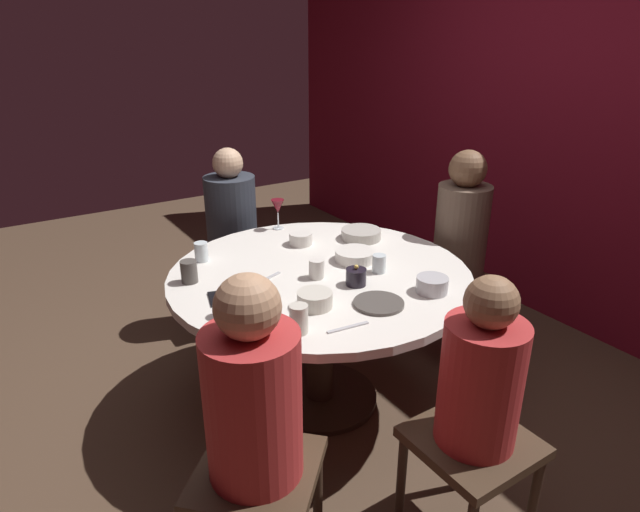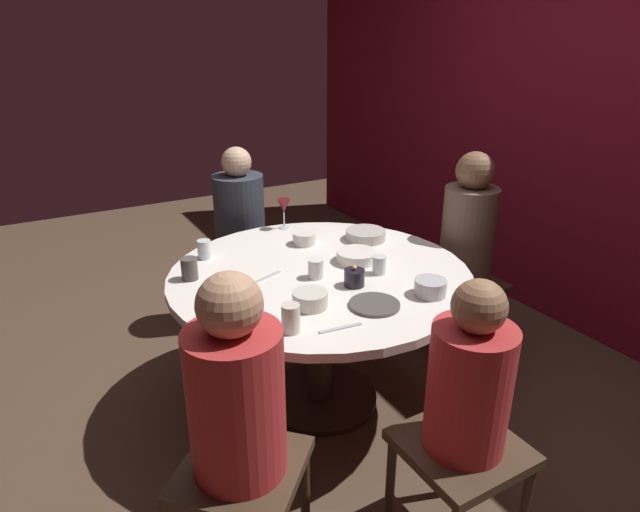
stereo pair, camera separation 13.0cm
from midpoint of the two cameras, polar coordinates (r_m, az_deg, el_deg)
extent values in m
plane|color=#4C3828|center=(2.99, -1.29, -14.76)|extent=(8.00, 8.00, 0.00)
cube|color=maroon|center=(3.74, 24.17, 12.79)|extent=(6.00, 0.10, 2.60)
cylinder|color=silver|center=(2.61, -1.43, -2.04)|extent=(1.45, 1.45, 0.04)
cylinder|color=#332319|center=(2.79, -1.35, -9.00)|extent=(0.14, 0.14, 0.70)
cylinder|color=#2D2116|center=(2.98, -1.29, -14.53)|extent=(0.60, 0.60, 0.03)
cube|color=#3F2D1E|center=(3.56, -10.06, -0.26)|extent=(0.40, 0.40, 0.04)
cylinder|color=#2D333D|center=(3.47, -10.37, 4.02)|extent=(0.32, 0.32, 0.52)
sphere|color=tan|center=(3.38, -10.78, 9.56)|extent=(0.19, 0.19, 0.19)
cylinder|color=#332319|center=(3.75, -13.24, -3.27)|extent=(0.04, 0.04, 0.43)
cylinder|color=#332319|center=(3.46, -11.25, -5.36)|extent=(0.04, 0.04, 0.43)
cylinder|color=#332319|center=(3.86, -8.54, -2.13)|extent=(0.04, 0.04, 0.43)
cylinder|color=#332319|center=(3.58, -6.23, -4.04)|extent=(0.04, 0.04, 0.43)
cube|color=#3F2D1E|center=(3.29, 13.01, -2.53)|extent=(0.40, 0.40, 0.04)
cylinder|color=brown|center=(3.17, 13.48, 2.35)|extent=(0.30, 0.30, 0.56)
sphere|color=brown|center=(3.07, 14.10, 8.86)|extent=(0.21, 0.21, 0.21)
cylinder|color=#332319|center=(3.60, 12.69, -4.33)|extent=(0.04, 0.04, 0.43)
cylinder|color=#332319|center=(3.39, 8.60, -5.81)|extent=(0.04, 0.04, 0.43)
cylinder|color=#332319|center=(3.41, 16.72, -6.43)|extent=(0.04, 0.04, 0.43)
cylinder|color=#332319|center=(3.18, 12.65, -8.18)|extent=(0.04, 0.04, 0.43)
cube|color=#3F2D1E|center=(2.11, 13.94, -18.49)|extent=(0.40, 0.40, 0.04)
cylinder|color=#B22D2D|center=(1.95, 14.64, -12.89)|extent=(0.28, 0.28, 0.46)
sphere|color=#8C6647|center=(1.80, 15.60, -4.74)|extent=(0.18, 0.18, 0.18)
cylinder|color=#332319|center=(2.29, 19.86, -23.21)|extent=(0.04, 0.04, 0.43)
cylinder|color=#332319|center=(2.44, 13.30, -19.00)|extent=(0.04, 0.04, 0.43)
cylinder|color=#332319|center=(2.26, 6.76, -22.50)|extent=(0.04, 0.04, 0.43)
cube|color=#3F2D1E|center=(1.96, -8.67, -21.67)|extent=(0.57, 0.57, 0.04)
cylinder|color=#B22D2D|center=(1.78, -9.21, -15.26)|extent=(0.44, 0.44, 0.51)
sphere|color=tan|center=(1.59, -9.98, -5.32)|extent=(0.20, 0.20, 0.20)
cylinder|color=#332319|center=(2.20, -2.09, -23.86)|extent=(0.04, 0.04, 0.43)
cylinder|color=#332319|center=(2.29, -11.05, -22.20)|extent=(0.04, 0.04, 0.43)
cylinder|color=black|center=(2.46, 2.30, -2.23)|extent=(0.09, 0.09, 0.08)
sphere|color=#F9D159|center=(2.44, 2.31, -1.16)|extent=(0.02, 0.02, 0.02)
cylinder|color=silver|center=(3.19, -5.57, 2.93)|extent=(0.06, 0.06, 0.01)
cylinder|color=silver|center=(3.17, -5.60, 3.74)|extent=(0.01, 0.01, 0.09)
cone|color=maroon|center=(3.14, -5.66, 5.21)|extent=(0.08, 0.08, 0.08)
cylinder|color=#4C4742|center=(2.30, 4.58, -4.99)|extent=(0.22, 0.22, 0.01)
cube|color=black|center=(2.39, -12.27, -4.41)|extent=(0.15, 0.10, 0.01)
cylinder|color=#B7B7BC|center=(2.43, 10.20, -3.01)|extent=(0.14, 0.14, 0.07)
cylinder|color=#B2ADA3|center=(3.01, 3.11, 2.30)|extent=(0.22, 0.22, 0.05)
cylinder|color=silver|center=(2.72, 2.33, 0.02)|extent=(0.20, 0.20, 0.06)
cylinder|color=silver|center=(2.93, -3.32, 1.82)|extent=(0.13, 0.13, 0.06)
cylinder|color=beige|center=(2.26, -2.20, -4.62)|extent=(0.15, 0.15, 0.07)
cylinder|color=silver|center=(2.59, 4.80, -0.81)|extent=(0.07, 0.07, 0.09)
cylinder|color=silver|center=(2.23, -11.15, -4.86)|extent=(0.06, 0.06, 0.11)
cylinder|color=silver|center=(2.79, -13.69, 0.42)|extent=(0.07, 0.07, 0.10)
cylinder|color=silver|center=(2.52, -1.84, -1.36)|extent=(0.07, 0.07, 0.09)
cylinder|color=#4C4742|center=(2.56, -15.02, -1.62)|extent=(0.08, 0.08, 0.10)
cylinder|color=beige|center=(2.08, -4.05, -6.64)|extent=(0.07, 0.07, 0.11)
cube|color=#B7B7BC|center=(2.54, -7.09, -2.41)|extent=(0.08, 0.17, 0.01)
cube|color=#B7B7BC|center=(2.12, 1.20, -7.53)|extent=(0.04, 0.18, 0.01)
camera|label=1|loc=(0.07, -91.45, -0.60)|focal=30.45mm
camera|label=2|loc=(0.07, 88.55, 0.60)|focal=30.45mm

